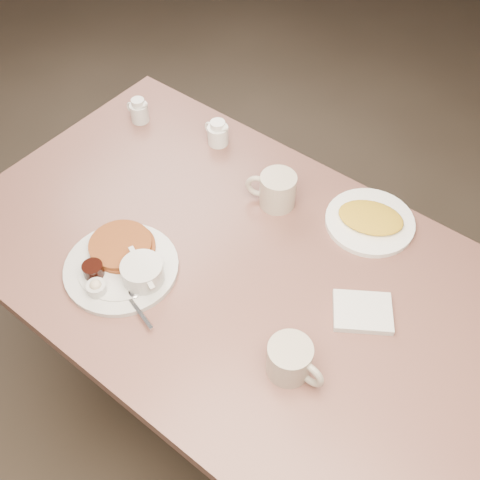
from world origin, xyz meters
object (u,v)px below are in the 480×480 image
Objects in this scene: diner_table at (236,299)px; coffee_mug_near at (291,360)px; creamer_left at (139,111)px; coffee_mug_far at (276,190)px; main_plate at (125,264)px; creamer_right at (218,133)px; hash_plate at (370,220)px.

coffee_mug_near is at bearing -29.73° from diner_table.
creamer_left is at bearing 154.34° from coffee_mug_near.
creamer_left is at bearing 177.28° from coffee_mug_far.
main_plate is 0.49m from coffee_mug_near.
coffee_mug_far is (0.16, 0.43, 0.03)m from main_plate.
creamer_left reaches higher than main_plate.
coffee_mug_near reaches higher than creamer_right.
coffee_mug_near is (0.49, 0.03, 0.02)m from main_plate.
hash_plate is at bearing 99.31° from coffee_mug_near.
creamer_left is at bearing -165.02° from creamer_right.
coffee_mug_near is 0.52m from coffee_mug_far.
creamer_left is (-0.60, 0.26, 0.21)m from diner_table.
diner_table is 4.82× the size of hash_plate.
diner_table is 0.43m from hash_plate.
creamer_left and creamer_right have the same top height.
creamer_right is at bearing 141.32° from coffee_mug_near.
hash_plate is (0.25, 0.10, -0.04)m from coffee_mug_far.
creamer_left is at bearing -175.11° from hash_plate.
coffee_mug_far is 0.27m from hash_plate.
creamer_right is (-0.62, 0.50, -0.01)m from coffee_mug_near.
creamer_right reaches higher than hash_plate.
coffee_mug_far is 0.56m from creamer_left.
creamer_right is at bearing 103.77° from main_plate.
main_plate is at bearing -110.72° from coffee_mug_far.
creamer_left is 0.88× the size of creamer_right.
hash_plate is (0.41, 0.52, -0.01)m from main_plate.
main_plate is 0.60m from creamer_left.
main_plate is 3.88× the size of creamer_right.
hash_plate is at bearing 51.92° from main_plate.
coffee_mug_near is at bearing -38.68° from creamer_right.
main_plate is 0.67m from hash_plate.
coffee_mug_near is at bearing 3.42° from main_plate.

